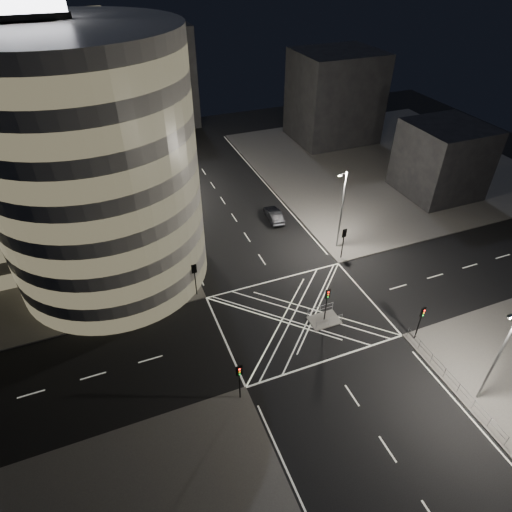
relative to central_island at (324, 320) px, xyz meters
name	(u,v)px	position (x,y,z in m)	size (l,w,h in m)	color
ground	(299,316)	(-2.00, 1.50, -0.07)	(120.00, 120.00, 0.00)	black
sidewalk_far_left	(2,234)	(-31.00, 28.50, 0.00)	(42.00, 42.00, 0.15)	#54514F
sidewalk_far_right	(384,163)	(27.00, 28.50, 0.00)	(42.00, 42.00, 0.15)	#54514F
central_island	(324,320)	(0.00, 0.00, 0.00)	(3.00, 2.00, 0.15)	slate
office_tower_curved	(41,158)	(-22.74, 20.24, 12.58)	(30.00, 29.00, 27.20)	gray
office_block_rear	(36,105)	(-24.00, 43.50, 11.07)	(24.00, 16.00, 22.00)	gray
building_right_far	(334,96)	(24.00, 41.50, 7.58)	(14.00, 12.00, 15.00)	black
building_right_near	(442,160)	(28.00, 17.50, 5.08)	(10.00, 10.00, 10.00)	black
building_far_end	(145,80)	(-6.00, 59.50, 8.93)	(18.00, 8.00, 18.00)	black
tree_a	(172,254)	(-12.50, 10.50, 4.33)	(4.35, 4.35, 6.76)	black
tree_b	(160,221)	(-12.50, 16.50, 4.88)	(5.13, 5.13, 7.76)	black
tree_c	(150,198)	(-12.50, 22.50, 4.57)	(4.08, 4.08, 6.85)	black
tree_d	(141,174)	(-12.50, 28.50, 5.07)	(4.91, 4.91, 7.83)	black
tree_e	(135,161)	(-12.50, 34.50, 4.40)	(4.31, 4.31, 6.81)	black
traffic_signal_fl	(195,274)	(-10.80, 8.30, 2.84)	(0.55, 0.22, 4.00)	black
traffic_signal_nl	(239,376)	(-10.80, -5.30, 2.84)	(0.55, 0.22, 4.00)	black
traffic_signal_fr	(344,238)	(6.80, 8.30, 2.84)	(0.55, 0.22, 4.00)	black
traffic_signal_nr	(421,317)	(6.80, -5.30, 2.84)	(0.55, 0.22, 4.00)	black
traffic_signal_island	(327,299)	(0.00, 0.00, 2.84)	(0.55, 0.22, 4.00)	black
street_lamp_left_near	(174,228)	(-11.44, 13.50, 5.47)	(1.25, 0.25, 10.00)	slate
street_lamp_left_far	(145,161)	(-11.44, 31.50, 5.47)	(1.25, 0.25, 10.00)	slate
street_lamp_right_far	(341,208)	(7.44, 10.50, 5.47)	(1.25, 0.25, 10.00)	slate
street_lamp_right_near	(499,354)	(7.44, -12.50, 5.47)	(1.25, 0.25, 10.00)	slate
railing_near_right	(451,380)	(6.30, -10.65, 0.62)	(0.06, 11.70, 1.10)	slate
railing_island_south	(329,322)	(0.00, -0.90, 0.62)	(2.80, 0.06, 1.10)	slate
railing_island_north	(320,310)	(0.00, 0.90, 0.62)	(2.80, 0.06, 1.10)	slate
sedan	(274,215)	(2.76, 19.03, 0.70)	(1.63, 4.68, 1.54)	black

